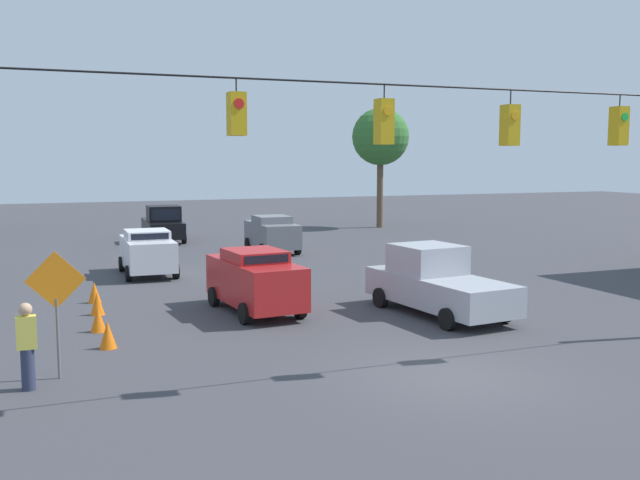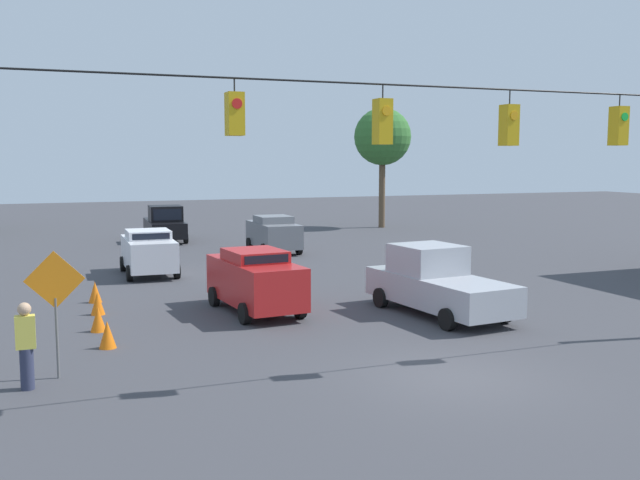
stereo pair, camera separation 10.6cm
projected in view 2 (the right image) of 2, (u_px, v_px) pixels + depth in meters
ground_plane at (453, 377)px, 15.83m from camera, size 140.00×140.00×0.00m
overhead_signal_span at (449, 173)px, 15.73m from camera, size 21.21×0.38×7.17m
sedan_white_withflow_far at (149, 251)px, 29.68m from camera, size 2.13×4.24×1.88m
sedan_red_withflow_mid at (255, 280)px, 22.45m from camera, size 2.29×4.58×1.99m
pickup_truck_silver_crossing_near at (436, 283)px, 22.19m from camera, size 2.69×5.63×2.12m
pickup_truck_black_withflow_deep at (165, 225)px, 41.80m from camera, size 2.36×5.31×2.12m
sedan_grey_oncoming_deep at (273, 233)px, 36.94m from camera, size 2.11×4.33×1.89m
traffic_cone_nearest at (107, 334)px, 18.21m from camera, size 0.44×0.44×0.71m
traffic_cone_second at (98, 319)px, 19.96m from camera, size 0.44×0.44×0.71m
traffic_cone_third at (98, 303)px, 22.12m from camera, size 0.44×0.44×0.71m
traffic_cone_fourth at (95, 292)px, 23.99m from camera, size 0.44×0.44×0.71m
work_zone_sign at (55, 290)px, 15.53m from camera, size 1.27×0.06×2.84m
pedestrian at (26, 345)px, 14.88m from camera, size 0.40×0.28×1.86m
tree_horizon_left at (382, 137)px, 49.62m from camera, size 3.98×3.98×8.35m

